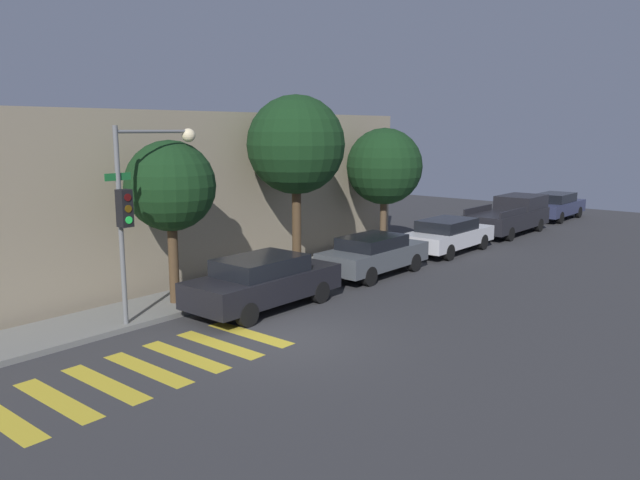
{
  "coord_description": "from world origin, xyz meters",
  "views": [
    {
      "loc": [
        -10.31,
        -9.84,
        4.93
      ],
      "look_at": [
        3.91,
        2.1,
        1.6
      ],
      "focal_mm": 35.0,
      "sensor_mm": 36.0,
      "label": 1
    }
  ],
  "objects_px": {
    "sedan_near_corner": "(263,281)",
    "traffic_light_pole": "(140,193)",
    "pickup_truck": "(511,215)",
    "sedan_tail_of_row": "(555,206)",
    "sedan_far_end": "(448,235)",
    "tree_near_corner": "(170,187)",
    "tree_far_end": "(384,167)",
    "sedan_middle": "(373,254)",
    "tree_midblock": "(296,145)"
  },
  "relations": [
    {
      "from": "sedan_near_corner",
      "to": "traffic_light_pole",
      "type": "bearing_deg",
      "value": 156.65
    },
    {
      "from": "sedan_near_corner",
      "to": "pickup_truck",
      "type": "distance_m",
      "value": 16.55
    },
    {
      "from": "sedan_near_corner",
      "to": "sedan_tail_of_row",
      "type": "xyz_separation_m",
      "value": [
        22.53,
        0.0,
        -0.02
      ]
    },
    {
      "from": "sedan_far_end",
      "to": "pickup_truck",
      "type": "relative_size",
      "value": 0.84
    },
    {
      "from": "sedan_far_end",
      "to": "sedan_tail_of_row",
      "type": "relative_size",
      "value": 0.99
    },
    {
      "from": "tree_near_corner",
      "to": "pickup_truck",
      "type": "bearing_deg",
      "value": -6.35
    },
    {
      "from": "sedan_near_corner",
      "to": "pickup_truck",
      "type": "height_order",
      "value": "pickup_truck"
    },
    {
      "from": "tree_near_corner",
      "to": "tree_far_end",
      "type": "distance_m",
      "value": 10.25
    },
    {
      "from": "sedan_middle",
      "to": "tree_midblock",
      "type": "xyz_separation_m",
      "value": [
        -1.66,
        2.01,
        3.64
      ]
    },
    {
      "from": "sedan_far_end",
      "to": "tree_far_end",
      "type": "xyz_separation_m",
      "value": [
        -1.66,
        2.01,
        2.71
      ]
    },
    {
      "from": "pickup_truck",
      "to": "sedan_middle",
      "type": "bearing_deg",
      "value": -180.0
    },
    {
      "from": "sedan_near_corner",
      "to": "sedan_middle",
      "type": "relative_size",
      "value": 1.06
    },
    {
      "from": "sedan_near_corner",
      "to": "tree_midblock",
      "type": "relative_size",
      "value": 0.76
    },
    {
      "from": "sedan_tail_of_row",
      "to": "tree_near_corner",
      "type": "height_order",
      "value": "tree_near_corner"
    },
    {
      "from": "sedan_far_end",
      "to": "tree_midblock",
      "type": "distance_m",
      "value": 8.0
    },
    {
      "from": "traffic_light_pole",
      "to": "sedan_near_corner",
      "type": "relative_size",
      "value": 1.09
    },
    {
      "from": "sedan_near_corner",
      "to": "tree_far_end",
      "type": "relative_size",
      "value": 0.93
    },
    {
      "from": "sedan_far_end",
      "to": "sedan_tail_of_row",
      "type": "distance_m",
      "value": 12.11
    },
    {
      "from": "sedan_far_end",
      "to": "tree_far_end",
      "type": "relative_size",
      "value": 0.94
    },
    {
      "from": "sedan_tail_of_row",
      "to": "tree_midblock",
      "type": "height_order",
      "value": "tree_midblock"
    },
    {
      "from": "sedan_near_corner",
      "to": "tree_near_corner",
      "type": "relative_size",
      "value": 0.99
    },
    {
      "from": "sedan_far_end",
      "to": "tree_far_end",
      "type": "distance_m",
      "value": 3.76
    },
    {
      "from": "pickup_truck",
      "to": "sedan_tail_of_row",
      "type": "relative_size",
      "value": 1.18
    },
    {
      "from": "traffic_light_pole",
      "to": "pickup_truck",
      "type": "bearing_deg",
      "value": -3.73
    },
    {
      "from": "tree_midblock",
      "to": "tree_far_end",
      "type": "relative_size",
      "value": 1.22
    },
    {
      "from": "traffic_light_pole",
      "to": "sedan_middle",
      "type": "bearing_deg",
      "value": -8.8
    },
    {
      "from": "traffic_light_pole",
      "to": "sedan_tail_of_row",
      "type": "bearing_deg",
      "value": -2.85
    },
    {
      "from": "sedan_tail_of_row",
      "to": "sedan_middle",
      "type": "bearing_deg",
      "value": 180.0
    },
    {
      "from": "sedan_far_end",
      "to": "pickup_truck",
      "type": "xyz_separation_m",
      "value": [
        6.13,
        0.0,
        0.14
      ]
    },
    {
      "from": "sedan_far_end",
      "to": "tree_midblock",
      "type": "bearing_deg",
      "value": 163.63
    },
    {
      "from": "sedan_middle",
      "to": "tree_far_end",
      "type": "relative_size",
      "value": 0.87
    },
    {
      "from": "tree_far_end",
      "to": "sedan_far_end",
      "type": "bearing_deg",
      "value": -50.44
    },
    {
      "from": "sedan_middle",
      "to": "sedan_tail_of_row",
      "type": "relative_size",
      "value": 0.92
    },
    {
      "from": "traffic_light_pole",
      "to": "pickup_truck",
      "type": "relative_size",
      "value": 0.9
    },
    {
      "from": "tree_near_corner",
      "to": "sedan_tail_of_row",
      "type": "bearing_deg",
      "value": -4.77
    },
    {
      "from": "traffic_light_pole",
      "to": "sedan_tail_of_row",
      "type": "height_order",
      "value": "traffic_light_pole"
    },
    {
      "from": "pickup_truck",
      "to": "tree_near_corner",
      "type": "xyz_separation_m",
      "value": [
        -18.03,
        2.01,
        2.51
      ]
    },
    {
      "from": "sedan_middle",
      "to": "tree_midblock",
      "type": "bearing_deg",
      "value": 129.61
    },
    {
      "from": "traffic_light_pole",
      "to": "tree_near_corner",
      "type": "distance_m",
      "value": 1.63
    },
    {
      "from": "sedan_near_corner",
      "to": "sedan_far_end",
      "type": "xyz_separation_m",
      "value": [
        10.42,
        0.0,
        -0.05
      ]
    },
    {
      "from": "tree_midblock",
      "to": "tree_far_end",
      "type": "height_order",
      "value": "tree_midblock"
    },
    {
      "from": "sedan_tail_of_row",
      "to": "tree_far_end",
      "type": "bearing_deg",
      "value": 171.71
    },
    {
      "from": "traffic_light_pole",
      "to": "sedan_far_end",
      "type": "distance_m",
      "value": 13.68
    },
    {
      "from": "traffic_light_pole",
      "to": "tree_midblock",
      "type": "distance_m",
      "value": 6.65
    },
    {
      "from": "sedan_tail_of_row",
      "to": "tree_midblock",
      "type": "bearing_deg",
      "value": 173.95
    },
    {
      "from": "sedan_near_corner",
      "to": "pickup_truck",
      "type": "bearing_deg",
      "value": 0.0
    },
    {
      "from": "tree_near_corner",
      "to": "tree_far_end",
      "type": "bearing_deg",
      "value": -0.0
    },
    {
      "from": "sedan_tail_of_row",
      "to": "tree_near_corner",
      "type": "xyz_separation_m",
      "value": [
        -24.01,
        2.01,
        2.61
      ]
    },
    {
      "from": "tree_near_corner",
      "to": "sedan_far_end",
      "type": "bearing_deg",
      "value": -9.56
    },
    {
      "from": "sedan_middle",
      "to": "pickup_truck",
      "type": "height_order",
      "value": "pickup_truck"
    }
  ]
}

